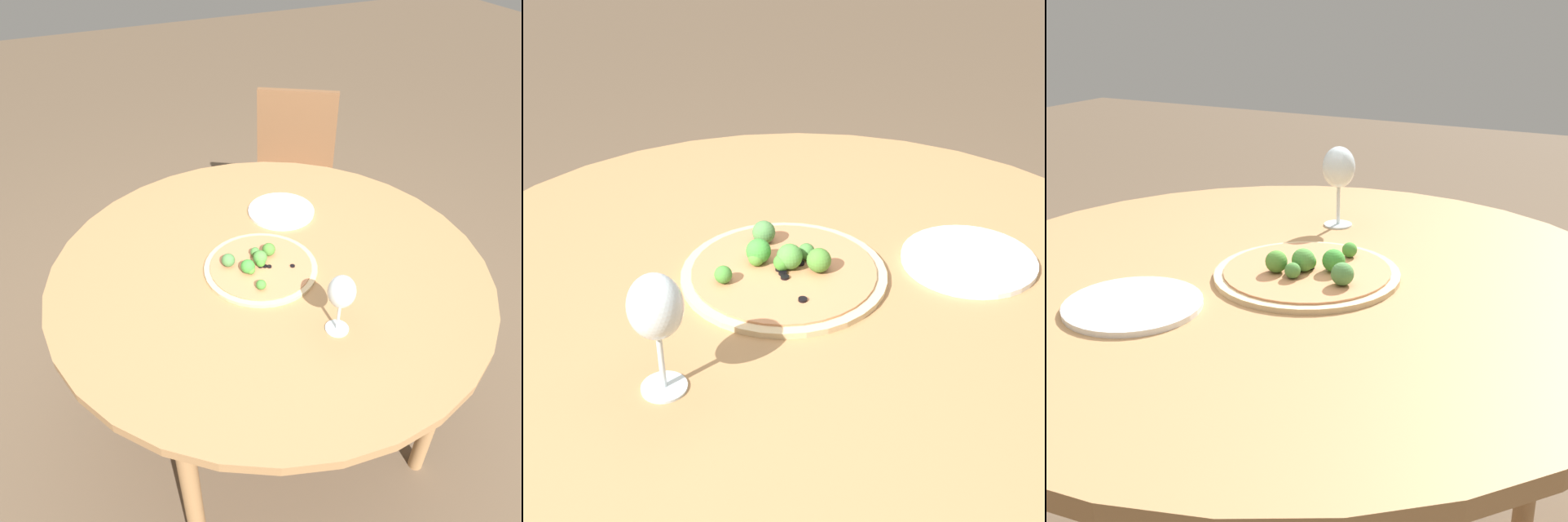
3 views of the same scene
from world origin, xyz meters
TOP-DOWN VIEW (x-y plane):
  - dining_table at (0.00, 0.00)m, footprint 1.30×1.30m
  - pizza at (-0.01, 0.04)m, footprint 0.34×0.34m
  - wine_glass at (-0.31, -0.05)m, footprint 0.07×0.07m
  - plate_near at (0.24, -0.15)m, footprint 0.23×0.23m

SIDE VIEW (x-z plane):
  - dining_table at x=0.00m, z-range 0.32..1.09m
  - plate_near at x=0.24m, z-range 0.77..0.78m
  - pizza at x=-0.01m, z-range 0.75..0.81m
  - wine_glass at x=-0.31m, z-range 0.81..0.98m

